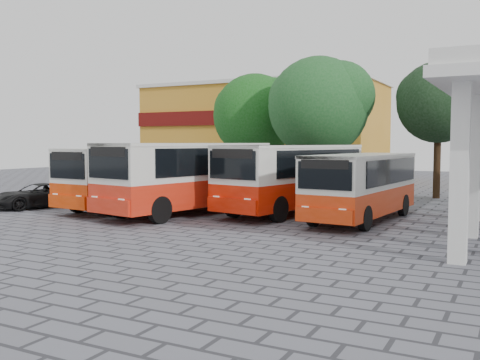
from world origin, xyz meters
The scene contains 10 objects.
ground centered at (0.00, 0.00, 0.00)m, with size 90.00×90.00×0.00m, color slate.
shophouse_block centered at (-11.00, 25.99, 4.16)m, with size 20.40×10.40×8.30m.
bus_far_left centered at (-7.04, 2.94, 1.68)m, with size 3.26×8.26×2.90m.
bus_centre_left centered at (-3.75, 2.46, 1.81)m, with size 4.25×9.09×3.14m.
bus_centre_right centered at (0.23, 4.84, 1.76)m, with size 4.18×8.85×3.05m.
bus_far_right centered at (3.61, 3.92, 1.56)m, with size 2.92×7.63×2.69m.
tree_left centered at (-7.13, 16.26, 5.23)m, with size 6.07×5.78×7.93m.
tree_middle centered at (-1.69, 13.91, 5.54)m, with size 6.41×6.10×8.39m.
tree_right centered at (5.14, 14.65, 5.57)m, with size 4.83×4.60×7.73m.
parked_car centered at (-11.46, 0.93, 0.59)m, with size 1.95×4.23×1.17m, color black.
Camera 1 is at (9.21, -17.36, 3.15)m, focal length 40.00 mm.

